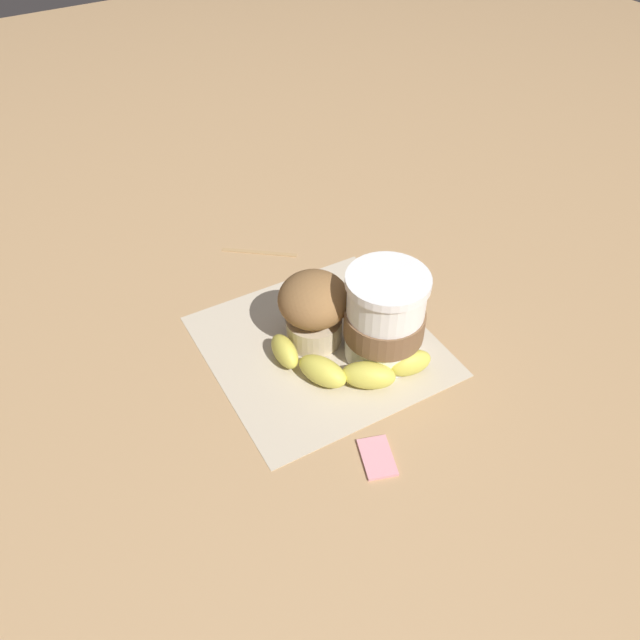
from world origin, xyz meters
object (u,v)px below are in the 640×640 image
object	(u,v)px
coffee_cup	(385,318)
banana	(346,367)
sugar_packet	(377,456)
muffin	(314,307)

from	to	relation	value
coffee_cup	banana	xyz separation A→B (m)	(0.06, 0.01, -0.04)
sugar_packet	coffee_cup	bearing A→B (deg)	-128.03
coffee_cup	muffin	size ratio (longest dim) A/B	1.23
coffee_cup	sugar_packet	world-z (taller)	coffee_cup
sugar_packet	banana	bearing A→B (deg)	-107.74
coffee_cup	banana	distance (m)	0.07
sugar_packet	muffin	bearing A→B (deg)	-101.51
coffee_cup	muffin	bearing A→B (deg)	-48.87
muffin	banana	world-z (taller)	muffin
banana	sugar_packet	size ratio (longest dim) A/B	3.13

